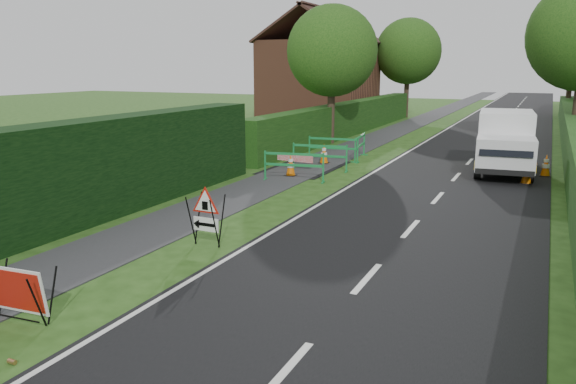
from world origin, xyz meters
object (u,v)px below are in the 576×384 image
(red_rect_sign, at_px, (18,291))
(works_van, at_px, (505,141))
(triangle_sign, at_px, (204,212))
(hatchback_car, at_px, (506,123))

(red_rect_sign, relative_size, works_van, 0.21)
(triangle_sign, xyz_separation_m, works_van, (5.09, 11.82, 0.38))
(red_rect_sign, height_order, works_van, works_van)
(red_rect_sign, relative_size, hatchback_car, 0.32)
(red_rect_sign, distance_m, works_van, 17.05)
(triangle_sign, relative_size, works_van, 0.23)
(hatchback_car, bearing_deg, works_van, -89.46)
(red_rect_sign, relative_size, triangle_sign, 0.95)
(triangle_sign, bearing_deg, red_rect_sign, -96.38)
(triangle_sign, distance_m, works_van, 12.88)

